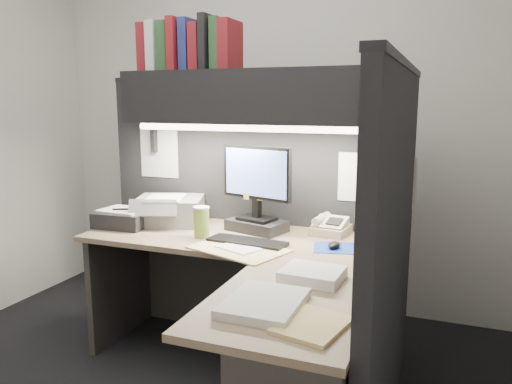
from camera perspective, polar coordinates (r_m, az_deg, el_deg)
wall_back at (r=3.63m, az=2.22°, el=8.32°), size 3.50×0.04×2.70m
partition_back at (r=3.15m, az=-0.72°, el=-2.05°), size 1.90×0.06×1.60m
partition_right at (r=2.22m, az=15.12°, el=-7.73°), size 0.06×1.50×1.60m
desk at (r=2.31m, az=-0.22°, el=-16.20°), size 1.70×1.53×0.73m
overhead_shelf at (r=2.88m, az=-0.33°, el=10.81°), size 1.55×0.34×0.30m
task_light_tube at (r=2.75m, az=-1.40°, el=7.29°), size 1.32×0.04×0.04m
monitor at (r=2.87m, az=0.07°, el=-0.67°), size 0.45×0.28×0.50m
keyboard at (r=2.66m, az=-1.01°, el=-5.74°), size 0.44×0.18×0.02m
mousepad at (r=2.61m, az=9.09°, el=-6.33°), size 0.26×0.25×0.00m
mouse at (r=2.60m, az=8.91°, el=-6.00°), size 0.07×0.10×0.03m
telephone at (r=2.87m, az=8.54°, el=-4.02°), size 0.22×0.23×0.08m
coffee_cup at (r=2.79m, az=-6.25°, el=-3.52°), size 0.11×0.11×0.16m
printer at (r=3.14m, az=-9.80°, el=-2.06°), size 0.49×0.45×0.16m
notebook_stack at (r=3.12m, az=-14.80°, el=-2.95°), size 0.33×0.28×0.09m
open_folder at (r=2.56m, az=-2.01°, el=-6.53°), size 0.54×0.44×0.01m
paper_stack_a at (r=2.15m, az=6.47°, el=-9.36°), size 0.26×0.22×0.05m
paper_stack_b at (r=1.87m, az=0.93°, el=-12.57°), size 0.27×0.33×0.03m
manila_stack at (r=1.74m, az=6.50°, el=-14.84°), size 0.25×0.30×0.01m
binder_row at (r=3.07m, az=-7.68°, el=16.18°), size 0.60×0.25×0.31m
pinned_papers at (r=2.64m, az=4.18°, el=1.10°), size 1.76×1.31×0.51m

